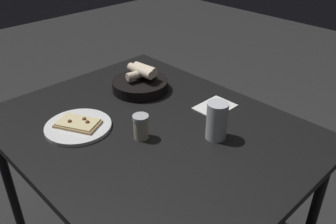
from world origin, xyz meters
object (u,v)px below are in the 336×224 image
(beer_glass, at_px, (217,123))
(bread_basket, at_px, (140,83))
(pizza_plate, at_px, (78,126))
(pepper_shaker, at_px, (141,128))
(dining_table, at_px, (151,139))

(beer_glass, bearing_deg, bread_basket, -95.96)
(pizza_plate, bearing_deg, pepper_shaker, 121.56)
(dining_table, relative_size, pizza_plate, 4.72)
(pizza_plate, distance_m, bread_basket, 0.38)
(dining_table, height_order, pizza_plate, pizza_plate)
(bread_basket, xyz_separation_m, pepper_shaker, (0.24, 0.29, 0.01))
(dining_table, bearing_deg, beer_glass, 119.62)
(dining_table, xyz_separation_m, beer_glass, (-0.12, 0.22, 0.12))
(pizza_plate, xyz_separation_m, beer_glass, (-0.32, 0.40, 0.05))
(beer_glass, xyz_separation_m, pepper_shaker, (0.19, -0.19, -0.02))
(dining_table, distance_m, pepper_shaker, 0.13)
(pizza_plate, relative_size, bread_basket, 0.99)
(bread_basket, height_order, beer_glass, beer_glass)
(dining_table, xyz_separation_m, pepper_shaker, (0.07, 0.03, 0.10))
(pizza_plate, xyz_separation_m, pepper_shaker, (-0.13, 0.21, 0.03))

